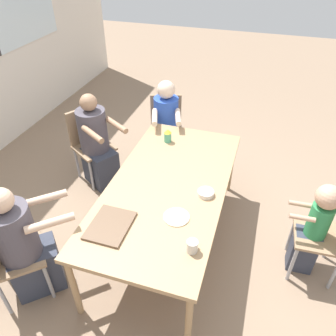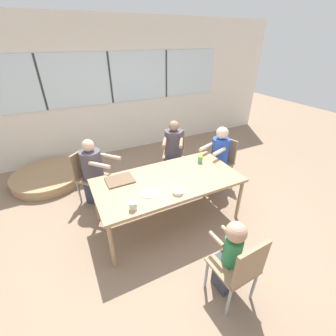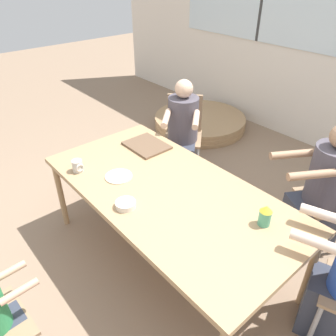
# 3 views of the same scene
# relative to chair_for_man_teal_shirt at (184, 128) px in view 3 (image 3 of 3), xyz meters

# --- Properties ---
(ground_plane) EXTENTS (16.00, 16.00, 0.00)m
(ground_plane) POSITION_rel_chair_for_man_teal_shirt_xyz_m (0.94, -1.04, -0.52)
(ground_plane) COLOR #8C725B
(dining_table) EXTENTS (1.98, 0.99, 0.71)m
(dining_table) POSITION_rel_chair_for_man_teal_shirt_xyz_m (0.94, -1.04, 0.14)
(dining_table) COLOR tan
(dining_table) RESTS_ON ground_plane
(chair_for_man_teal_shirt) EXTENTS (0.57, 0.57, 0.87)m
(chair_for_man_teal_shirt) POSITION_rel_chair_for_man_teal_shirt_xyz_m (0.00, 0.00, 0.00)
(chair_for_man_teal_shirt) COLOR #937556
(chair_for_man_teal_shirt) RESTS_ON ground_plane
(person_woman_green_shirt) EXTENTS (0.57, 0.66, 1.12)m
(person_woman_green_shirt) POSITION_rel_chair_for_man_teal_shirt_xyz_m (1.59, 0.02, -0.02)
(person_woman_green_shirt) COLOR #333847
(person_woman_green_shirt) RESTS_ON ground_plane
(person_man_teal_shirt) EXTENTS (0.62, 0.63, 1.10)m
(person_man_teal_shirt) POSITION_rel_chair_for_man_teal_shirt_xyz_m (0.11, -0.12, -0.03)
(person_man_teal_shirt) COLOR #333847
(person_man_teal_shirt) RESTS_ON ground_plane
(food_tray_dark) EXTENTS (0.37, 0.29, 0.02)m
(food_tray_dark) POSITION_rel_chair_for_man_teal_shirt_xyz_m (0.35, -0.77, 0.20)
(food_tray_dark) COLOR brown
(food_tray_dark) RESTS_ON dining_table
(coffee_mug) EXTENTS (0.09, 0.08, 0.09)m
(coffee_mug) POSITION_rel_chair_for_man_teal_shirt_xyz_m (0.31, -1.41, 0.24)
(coffee_mug) COLOR beige
(coffee_mug) RESTS_ON dining_table
(sippy_cup) EXTENTS (0.08, 0.08, 0.14)m
(sippy_cup) POSITION_rel_chair_for_man_teal_shirt_xyz_m (1.61, -0.82, 0.26)
(sippy_cup) COLOR #4CA57F
(sippy_cup) RESTS_ON dining_table
(bowl_white_shallow) EXTENTS (0.14, 0.14, 0.04)m
(bowl_white_shallow) POSITION_rel_chair_for_man_teal_shirt_xyz_m (0.91, -1.38, 0.21)
(bowl_white_shallow) COLOR silver
(bowl_white_shallow) RESTS_ON dining_table
(plate_tortillas) EXTENTS (0.20, 0.20, 0.01)m
(plate_tortillas) POSITION_rel_chair_for_man_teal_shirt_xyz_m (0.58, -1.22, 0.20)
(plate_tortillas) COLOR beige
(plate_tortillas) RESTS_ON dining_table
(folded_table_stack) EXTENTS (1.30, 1.30, 0.18)m
(folded_table_stack) POSITION_rel_chair_for_man_teal_shirt_xyz_m (-0.62, 0.91, -0.43)
(folded_table_stack) COLOR tan
(folded_table_stack) RESTS_ON ground_plane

